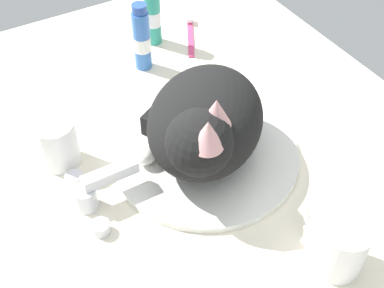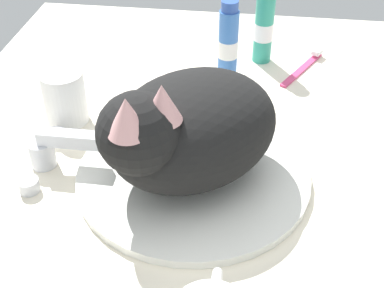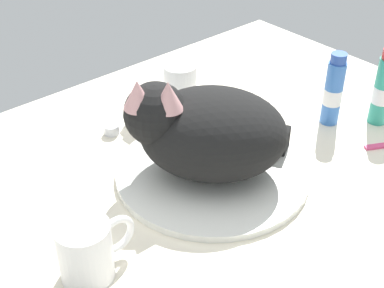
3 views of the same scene
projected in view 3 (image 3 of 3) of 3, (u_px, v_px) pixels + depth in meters
ground_plane at (212, 182)px, 91.28cm from camera, size 110.00×82.50×3.00cm
sink_basin at (212, 172)px, 90.10cm from camera, size 31.55×31.55×1.17cm
faucet at (140, 114)px, 101.27cm from camera, size 13.67×10.61×5.94cm
cat at (204, 130)px, 85.57cm from camera, size 29.41×29.14×17.35cm
coffee_mug at (87, 250)px, 70.50cm from camera, size 11.20×7.12×8.49cm
rinse_cup at (180, 85)px, 107.24cm from camera, size 6.49×6.49×8.41cm
toothpaste_bottle at (333, 91)px, 100.33cm from camera, size 3.44×3.44×14.03cm
mouthwash_bottle at (383, 89)px, 100.20cm from camera, size 3.45×3.45×14.73cm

